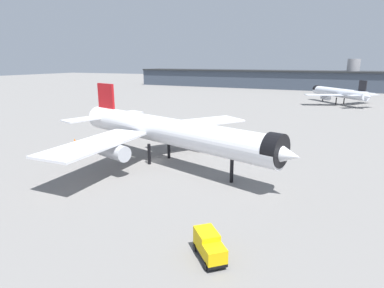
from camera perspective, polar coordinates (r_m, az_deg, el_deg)
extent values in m
plane|color=slate|center=(75.21, -6.25, -2.91)|extent=(900.00, 900.00, 0.00)
cylinder|color=white|center=(71.00, -4.39, 2.33)|extent=(53.26, 22.41, 5.74)
cone|color=white|center=(55.19, 15.45, -1.67)|extent=(7.76, 7.32, 5.63)
cone|color=white|center=(92.22, -16.15, 4.58)|extent=(8.79, 7.51, 5.45)
cylinder|color=black|center=(55.57, 14.43, -1.03)|extent=(4.27, 6.31, 5.80)
cube|color=white|center=(84.67, 1.05, 3.83)|extent=(21.41, 24.79, 0.46)
cylinder|color=#B7BAC1|center=(82.04, 0.38, 2.14)|extent=(8.19, 5.37, 3.16)
cube|color=white|center=(65.48, -16.52, 0.09)|extent=(8.77, 24.42, 0.46)
cylinder|color=#B7BAC1|center=(66.41, -13.67, -1.21)|extent=(8.19, 5.37, 3.16)
cube|color=red|center=(87.97, -14.84, 7.25)|extent=(6.35, 2.58, 9.18)
cube|color=white|center=(92.95, -11.80, 5.28)|extent=(7.68, 10.79, 0.34)
cube|color=white|center=(86.21, -18.56, 4.14)|extent=(7.68, 10.79, 0.34)
cylinder|color=black|center=(61.43, 6.99, -4.67)|extent=(0.69, 0.69, 4.59)
cylinder|color=black|center=(76.15, -4.09, -0.84)|extent=(0.69, 0.69, 4.59)
cylinder|color=black|center=(72.26, -7.53, -1.77)|extent=(0.69, 0.69, 4.59)
cylinder|color=silver|center=(191.05, 24.34, 8.22)|extent=(27.93, 34.27, 4.60)
cone|color=silver|center=(207.01, 20.96, 8.92)|extent=(6.65, 6.75, 4.50)
cone|color=silver|center=(175.89, 28.31, 7.36)|extent=(7.11, 7.40, 4.37)
cylinder|color=black|center=(206.23, 21.12, 8.98)|extent=(4.94, 4.47, 4.64)
cube|color=silver|center=(181.91, 22.10, 8.01)|extent=(18.99, 12.01, 0.37)
cylinder|color=#B7BAC1|center=(184.08, 22.43, 7.56)|extent=(5.40, 5.95, 2.53)
cube|color=silver|center=(195.88, 27.50, 7.83)|extent=(15.34, 18.36, 0.37)
cylinder|color=#B7BAC1|center=(195.34, 26.78, 7.44)|extent=(5.40, 5.95, 2.53)
cube|color=black|center=(177.96, 27.77, 8.68)|extent=(3.28, 4.06, 7.35)
cube|color=silver|center=(174.53, 26.64, 7.66)|extent=(7.85, 7.20, 0.28)
cube|color=silver|center=(180.78, 28.95, 7.57)|extent=(7.85, 7.20, 0.28)
cylinder|color=black|center=(201.56, 22.01, 7.51)|extent=(0.55, 0.55, 3.68)
cylinder|color=black|center=(188.41, 24.00, 6.91)|extent=(0.55, 0.55, 3.68)
cylinder|color=black|center=(191.40, 25.15, 6.89)|extent=(0.55, 0.55, 3.68)
cube|color=#3D4756|center=(290.52, 11.34, 11.05)|extent=(218.85, 34.79, 13.80)
cube|color=#232628|center=(290.22, 11.42, 12.53)|extent=(218.96, 37.31, 1.20)
cylinder|color=#939399|center=(280.23, 26.37, 10.80)|extent=(9.08, 9.08, 23.99)
cube|color=black|center=(39.62, 3.07, -18.67)|extent=(5.35, 5.66, 0.35)
cube|color=#E5B70C|center=(37.80, 4.01, -18.71)|extent=(3.18, 3.17, 1.60)
cube|color=#1E2D38|center=(36.85, 4.60, -19.08)|extent=(1.51, 1.33, 0.80)
cube|color=#E5B70C|center=(39.73, 2.58, -16.39)|extent=(3.90, 4.00, 2.20)
cylinder|color=black|center=(38.59, 5.83, -20.03)|extent=(0.80, 0.86, 0.90)
cylinder|color=black|center=(37.89, 2.40, -20.69)|extent=(0.80, 0.86, 0.90)
cylinder|color=black|center=(41.58, 3.67, -17.22)|extent=(0.80, 0.86, 0.90)
cylinder|color=black|center=(40.92, 0.50, -17.75)|extent=(0.80, 0.86, 0.90)
cube|color=black|center=(107.73, 2.87, 2.71)|extent=(3.56, 2.62, 0.30)
cube|color=#232833|center=(107.60, 2.37, 3.11)|extent=(1.76, 1.95, 1.20)
cube|color=#1E2D38|center=(107.56, 2.06, 3.23)|extent=(0.54, 1.29, 0.60)
cube|color=#232833|center=(107.61, 3.18, 3.02)|extent=(2.36, 2.17, 0.90)
cylinder|color=black|center=(106.99, 2.27, 2.55)|extent=(0.75, 0.51, 0.70)
cylinder|color=black|center=(108.56, 2.28, 2.72)|extent=(0.75, 0.51, 0.70)
cylinder|color=black|center=(106.98, 3.47, 2.53)|extent=(0.75, 0.51, 0.70)
cylinder|color=black|center=(108.55, 3.47, 2.71)|extent=(0.75, 0.51, 0.70)
cone|color=#F2600C|center=(99.15, -19.93, 0.72)|extent=(0.51, 0.51, 0.64)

